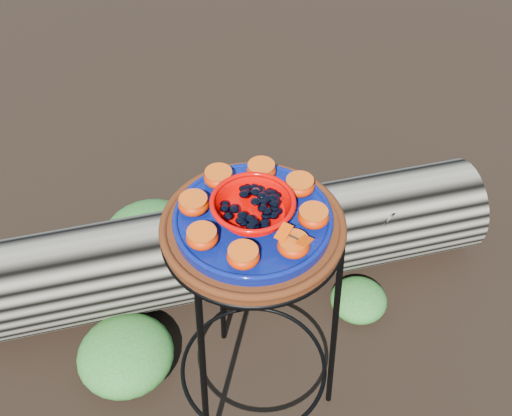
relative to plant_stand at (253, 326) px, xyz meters
name	(u,v)px	position (x,y,z in m)	size (l,w,h in m)	color
ground	(254,394)	(0.00, 0.00, -0.35)	(60.00, 60.00, 0.00)	black
plant_stand	(253,326)	(0.00, 0.00, 0.00)	(0.44, 0.44, 0.70)	black
terracotta_saucer	(253,229)	(0.00, 0.00, 0.37)	(0.40, 0.40, 0.03)	#3A1A0B
cobalt_plate	(253,220)	(0.00, 0.00, 0.39)	(0.34, 0.34, 0.02)	#00064D
red_bowl	(253,209)	(0.00, 0.00, 0.43)	(0.17, 0.17, 0.05)	#CF0200
glass_gems	(253,197)	(0.00, 0.00, 0.46)	(0.13, 0.13, 0.02)	black
orange_half_0	(293,246)	(0.03, -0.12, 0.42)	(0.07, 0.07, 0.04)	red
orange_half_1	(313,217)	(0.11, -0.07, 0.42)	(0.07, 0.07, 0.04)	red
orange_half_2	(300,186)	(0.12, 0.02, 0.42)	(0.07, 0.07, 0.04)	red
orange_half_3	(261,171)	(0.07, 0.11, 0.42)	(0.07, 0.07, 0.04)	red
orange_half_4	(219,178)	(-0.02, 0.12, 0.42)	(0.07, 0.07, 0.04)	red
orange_half_5	(194,204)	(-0.11, 0.07, 0.42)	(0.07, 0.07, 0.04)	red
orange_half_6	(202,237)	(-0.12, -0.02, 0.42)	(0.07, 0.07, 0.04)	red
orange_half_7	(243,256)	(-0.07, -0.11, 0.42)	(0.07, 0.07, 0.04)	red
butterfly	(294,237)	(0.03, -0.12, 0.45)	(0.09, 0.05, 0.01)	#DB3B00
driftwood_log	(235,246)	(0.14, 0.43, -0.20)	(1.65, 0.43, 0.31)	black
foliage_left	(125,354)	(-0.31, 0.25, -0.28)	(0.29, 0.29, 0.14)	#205919
foliage_right	(359,299)	(0.44, 0.13, -0.30)	(0.19, 0.19, 0.09)	#205919
foliage_back	(151,235)	(-0.08, 0.65, -0.27)	(0.34, 0.34, 0.17)	#205919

